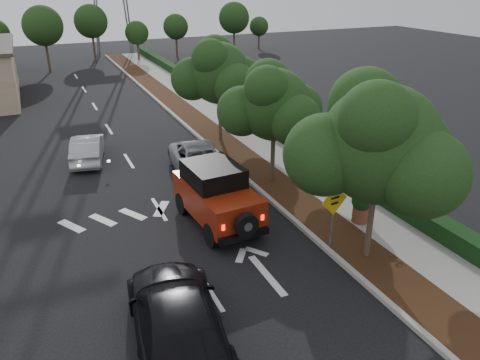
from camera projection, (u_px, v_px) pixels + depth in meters
ground at (210, 291)px, 14.57m from camera, size 120.00×120.00×0.00m
curb at (211, 147)px, 26.26m from camera, size 0.20×70.00×0.15m
planting_strip at (227, 145)px, 26.64m from camera, size 1.80×70.00×0.12m
sidewalk at (257, 141)px, 27.35m from camera, size 2.00×70.00×0.12m
hedge at (278, 132)px, 27.74m from camera, size 0.80×70.00×0.80m
transmission_tower at (116, 54)px, 56.83m from camera, size 7.00×4.00×28.00m
street_tree_near at (366, 258)px, 16.25m from camera, size 3.80×3.80×5.92m
street_tree_mid at (272, 182)px, 22.08m from camera, size 3.20×3.20×5.32m
street_tree_far at (220, 141)px, 27.50m from camera, size 3.40×3.40×5.62m
red_jeep at (215, 194)px, 18.17m from camera, size 2.34×4.75×2.38m
silver_suv_ahead at (199, 162)px, 22.59m from camera, size 2.84×5.28×1.41m
black_suv_oncoming at (177, 318)px, 12.18m from camera, size 3.07×5.98×1.66m
silver_sedan_oncoming at (88, 148)px, 24.36m from camera, size 2.27×4.39×1.38m
speed_hump_sign at (334, 208)px, 16.11m from camera, size 1.11×0.17×2.37m
terracotta_planter at (361, 204)px, 18.05m from camera, size 0.77×0.77×1.33m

